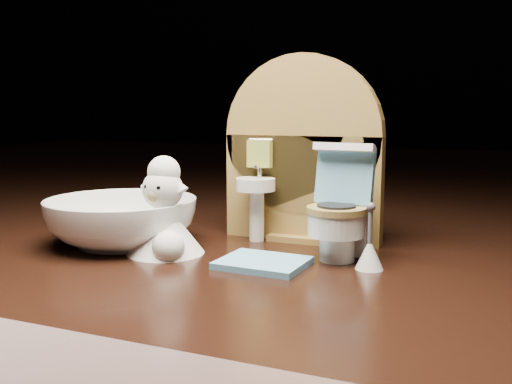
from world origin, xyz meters
TOP-DOWN VIEW (x-y plane):
  - backdrop_panel at (-0.00, 0.06)m, footprint 0.13×0.05m
  - toy_toilet at (0.04, 0.02)m, footprint 0.04×0.06m
  - bath_mat at (0.00, -0.02)m, footprint 0.06×0.05m
  - toilet_brush at (0.07, -0.00)m, footprint 0.02×0.02m
  - plush_lamb at (-0.08, -0.02)m, footprint 0.06×0.06m
  - ceramic_bowl at (-0.13, -0.01)m, footprint 0.12×0.12m

SIDE VIEW (x-z plane):
  - bath_mat at x=0.00m, z-range 0.00..0.00m
  - toilet_brush at x=0.07m, z-range -0.01..0.03m
  - ceramic_bowl at x=-0.13m, z-range 0.00..0.04m
  - plush_lamb at x=-0.08m, z-range -0.01..0.06m
  - toy_toilet at x=0.04m, z-range -0.01..0.07m
  - backdrop_panel at x=0.00m, z-range -0.01..0.14m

